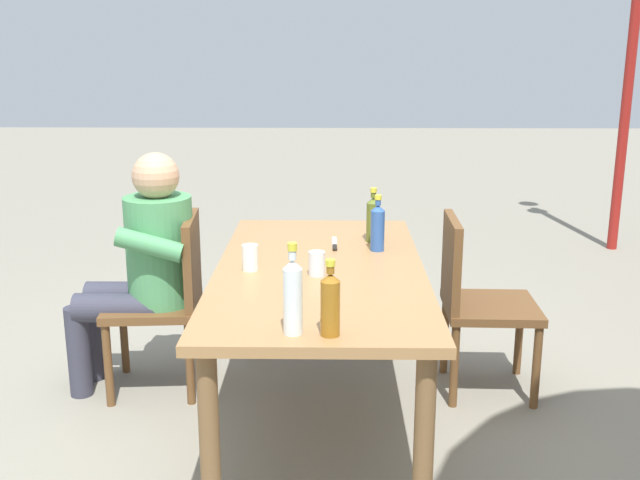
% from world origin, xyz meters
% --- Properties ---
extents(ground_plane, '(24.00, 24.00, 0.00)m').
position_xyz_m(ground_plane, '(0.00, 0.00, 0.00)').
color(ground_plane, gray).
extents(dining_table, '(1.73, 0.88, 0.75)m').
position_xyz_m(dining_table, '(0.00, 0.00, 0.66)').
color(dining_table, '#A37547').
rests_on(dining_table, ground_plane).
extents(chair_near_left, '(0.47, 0.47, 0.87)m').
position_xyz_m(chair_near_left, '(-0.39, -0.74, 0.49)').
color(chair_near_left, brown).
rests_on(chair_near_left, ground_plane).
extents(chair_far_left, '(0.45, 0.45, 0.87)m').
position_xyz_m(chair_far_left, '(-0.39, 0.74, 0.49)').
color(chair_far_left, brown).
rests_on(chair_far_left, ground_plane).
extents(person_in_white_shirt, '(0.47, 0.61, 1.18)m').
position_xyz_m(person_in_white_shirt, '(-0.39, -0.85, 0.66)').
color(person_in_white_shirt, '#4C935B').
rests_on(person_in_white_shirt, ground_plane).
extents(bottle_blue, '(0.06, 0.06, 0.26)m').
position_xyz_m(bottle_blue, '(-0.27, 0.26, 0.86)').
color(bottle_blue, '#2D56A3').
rests_on(bottle_blue, dining_table).
extents(bottle_clear, '(0.06, 0.06, 0.31)m').
position_xyz_m(bottle_clear, '(0.75, -0.08, 0.88)').
color(bottle_clear, white).
rests_on(bottle_clear, dining_table).
extents(bottle_amber, '(0.06, 0.06, 0.26)m').
position_xyz_m(bottle_amber, '(0.76, 0.04, 0.86)').
color(bottle_amber, '#996019').
rests_on(bottle_amber, dining_table).
extents(bottle_olive, '(0.06, 0.06, 0.26)m').
position_xyz_m(bottle_olive, '(-0.43, 0.25, 0.86)').
color(bottle_olive, '#566623').
rests_on(bottle_olive, dining_table).
extents(cup_glass, '(0.07, 0.07, 0.10)m').
position_xyz_m(cup_glass, '(0.11, -0.01, 0.80)').
color(cup_glass, silver).
rests_on(cup_glass, dining_table).
extents(cup_white, '(0.07, 0.07, 0.11)m').
position_xyz_m(cup_white, '(0.05, -0.29, 0.80)').
color(cup_white, white).
rests_on(cup_white, dining_table).
extents(table_knife, '(0.24, 0.02, 0.01)m').
position_xyz_m(table_knife, '(-0.35, 0.06, 0.75)').
color(table_knife, silver).
rests_on(table_knife, dining_table).
extents(backpack_by_near_side, '(0.28, 0.25, 0.44)m').
position_xyz_m(backpack_by_near_side, '(-1.30, -0.08, 0.21)').
color(backpack_by_near_side, '#2D4784').
rests_on(backpack_by_near_side, ground_plane).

